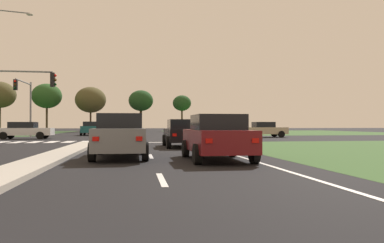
% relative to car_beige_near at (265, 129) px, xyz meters
% --- Properties ---
extents(ground_plane, '(200.00, 200.00, 0.00)m').
position_rel_car_beige_near_xyz_m(ground_plane, '(-15.36, -1.81, -0.77)').
color(ground_plane, black).
extents(grass_verge_far_right, '(35.00, 35.00, 0.01)m').
position_rel_car_beige_near_xyz_m(grass_verge_far_right, '(10.14, 22.69, -0.76)').
color(grass_verge_far_right, '#385B2D').
rests_on(grass_verge_far_right, ground).
extents(median_island_near, '(1.20, 22.00, 0.14)m').
position_rel_car_beige_near_xyz_m(median_island_near, '(-15.36, -20.81, -0.70)').
color(median_island_near, '#ADA89E').
rests_on(median_island_near, ground).
extents(median_island_far, '(1.20, 36.00, 0.14)m').
position_rel_car_beige_near_xyz_m(median_island_far, '(-15.36, 23.19, -0.70)').
color(median_island_far, gray).
rests_on(median_island_far, ground).
extents(lane_dash_near, '(0.14, 2.00, 0.01)m').
position_rel_car_beige_near_xyz_m(lane_dash_near, '(-11.86, -25.86, -0.76)').
color(lane_dash_near, silver).
rests_on(lane_dash_near, ground).
extents(lane_dash_second, '(0.14, 2.00, 0.01)m').
position_rel_car_beige_near_xyz_m(lane_dash_second, '(-11.86, -19.86, -0.76)').
color(lane_dash_second, silver).
rests_on(lane_dash_second, ground).
extents(lane_dash_third, '(0.14, 2.00, 0.01)m').
position_rel_car_beige_near_xyz_m(lane_dash_third, '(-11.86, -13.86, -0.76)').
color(lane_dash_third, silver).
rests_on(lane_dash_third, ground).
extents(edge_line_right, '(0.14, 24.00, 0.01)m').
position_rel_car_beige_near_xyz_m(edge_line_right, '(-8.51, -19.81, -0.76)').
color(edge_line_right, silver).
rests_on(edge_line_right, ground).
extents(stop_bar_near, '(6.40, 0.50, 0.01)m').
position_rel_car_beige_near_xyz_m(stop_bar_near, '(-11.56, -8.81, -0.76)').
color(stop_bar_near, silver).
rests_on(stop_bar_near, ground).
extents(crosswalk_bar_near, '(0.70, 2.80, 0.01)m').
position_rel_car_beige_near_xyz_m(crosswalk_bar_near, '(-21.76, -7.01, -0.76)').
color(crosswalk_bar_near, silver).
rests_on(crosswalk_bar_near, ground).
extents(crosswalk_bar_second, '(0.70, 2.80, 0.01)m').
position_rel_car_beige_near_xyz_m(crosswalk_bar_second, '(-20.61, -7.01, -0.76)').
color(crosswalk_bar_second, silver).
rests_on(crosswalk_bar_second, ground).
extents(crosswalk_bar_third, '(0.70, 2.80, 0.01)m').
position_rel_car_beige_near_xyz_m(crosswalk_bar_third, '(-19.46, -7.01, -0.76)').
color(crosswalk_bar_third, silver).
rests_on(crosswalk_bar_third, ground).
extents(crosswalk_bar_fourth, '(0.70, 2.80, 0.01)m').
position_rel_car_beige_near_xyz_m(crosswalk_bar_fourth, '(-18.31, -7.01, -0.76)').
color(crosswalk_bar_fourth, silver).
rests_on(crosswalk_bar_fourth, ground).
extents(crosswalk_bar_fifth, '(0.70, 2.80, 0.01)m').
position_rel_car_beige_near_xyz_m(crosswalk_bar_fifth, '(-17.16, -7.01, -0.76)').
color(crosswalk_bar_fifth, silver).
rests_on(crosswalk_bar_fifth, ground).
extents(crosswalk_bar_sixth, '(0.70, 2.80, 0.01)m').
position_rel_car_beige_near_xyz_m(crosswalk_bar_sixth, '(-16.01, -7.01, -0.76)').
color(crosswalk_bar_sixth, silver).
rests_on(crosswalk_bar_sixth, ground).
extents(crosswalk_bar_seventh, '(0.70, 2.80, 0.01)m').
position_rel_car_beige_near_xyz_m(crosswalk_bar_seventh, '(-14.86, -7.01, -0.76)').
color(crosswalk_bar_seventh, silver).
rests_on(crosswalk_bar_seventh, ground).
extents(car_beige_near, '(4.18, 2.00, 1.50)m').
position_rel_car_beige_near_xyz_m(car_beige_near, '(0.00, 0.00, 0.00)').
color(car_beige_near, '#BCAD8E').
rests_on(car_beige_near, ground).
extents(car_white_second, '(4.58, 1.98, 1.47)m').
position_rel_car_beige_near_xyz_m(car_white_second, '(-21.93, -0.80, -0.01)').
color(car_white_second, silver).
rests_on(car_white_second, ground).
extents(car_teal_third, '(2.02, 4.30, 1.60)m').
position_rel_car_beige_near_xyz_m(car_teal_third, '(-17.62, 9.66, 0.05)').
color(car_teal_third, '#19565B').
rests_on(car_teal_third, ground).
extents(car_grey_fourth, '(1.95, 4.59, 1.61)m').
position_rel_car_beige_near_xyz_m(car_grey_fourth, '(-12.99, -20.23, 0.05)').
color(car_grey_fourth, slate).
rests_on(car_grey_fourth, ground).
extents(car_red_fifth, '(1.95, 4.62, 1.58)m').
position_rel_car_beige_near_xyz_m(car_red_fifth, '(-17.58, 25.47, 0.04)').
color(car_red_fifth, '#A31919').
rests_on(car_red_fifth, ground).
extents(car_maroon_sixth, '(2.04, 4.16, 1.56)m').
position_rel_car_beige_near_xyz_m(car_maroon_sixth, '(-9.67, -21.70, 0.03)').
color(car_maroon_sixth, maroon).
rests_on(car_maroon_sixth, ground).
extents(car_navy_seventh, '(2.09, 4.26, 1.53)m').
position_rel_car_beige_near_xyz_m(car_navy_seventh, '(-17.70, 17.41, 0.01)').
color(car_navy_seventh, '#161E47').
rests_on(car_navy_seventh, ground).
extents(car_black_eighth, '(2.08, 4.32, 1.51)m').
position_rel_car_beige_near_xyz_m(car_black_eighth, '(-9.84, -14.07, 0.01)').
color(car_black_eighth, black).
rests_on(car_black_eighth, ground).
extents(traffic_signal_near_left, '(5.34, 0.32, 5.02)m').
position_rel_car_beige_near_xyz_m(traffic_signal_near_left, '(-20.90, -8.41, 2.75)').
color(traffic_signal_near_left, gray).
rests_on(traffic_signal_near_left, ground).
extents(traffic_signal_far_left, '(0.32, 5.02, 5.54)m').
position_rel_car_beige_near_xyz_m(traffic_signal_far_left, '(-22.96, 2.95, 3.07)').
color(traffic_signal_far_left, gray).
rests_on(traffic_signal_far_left, ground).
extents(street_lamp_second, '(2.68, 0.75, 10.68)m').
position_rel_car_beige_near_xyz_m(street_lamp_second, '(-23.34, -2.34, 5.16)').
color(street_lamp_second, gray).
rests_on(street_lamp_second, ground).
extents(treeline_second, '(5.21, 5.21, 8.63)m').
position_rel_car_beige_near_xyz_m(treeline_second, '(-28.27, 34.40, 5.63)').
color(treeline_second, '#423323').
rests_on(treeline_second, ground).
extents(treeline_third, '(5.54, 5.54, 8.16)m').
position_rel_car_beige_near_xyz_m(treeline_third, '(-20.64, 34.49, 5.03)').
color(treeline_third, '#423323').
rests_on(treeline_third, ground).
extents(treeline_fourth, '(4.65, 4.65, 7.82)m').
position_rel_car_beige_near_xyz_m(treeline_fourth, '(-11.50, 35.81, 5.03)').
color(treeline_fourth, '#423323').
rests_on(treeline_fourth, ground).
extents(treeline_fifth, '(3.54, 3.54, 6.93)m').
position_rel_car_beige_near_xyz_m(treeline_fifth, '(-3.65, 35.48, 4.61)').
color(treeline_fifth, '#423323').
rests_on(treeline_fifth, ground).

